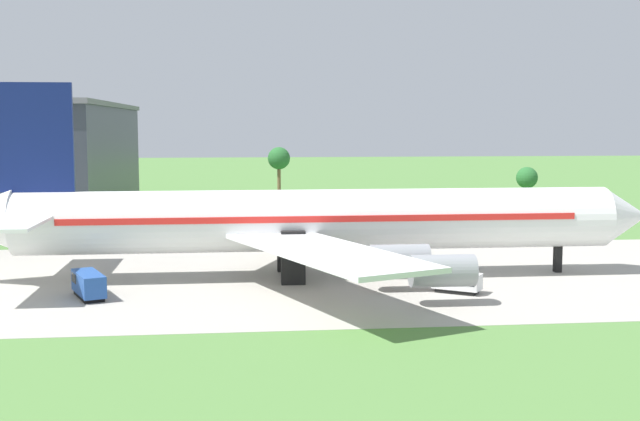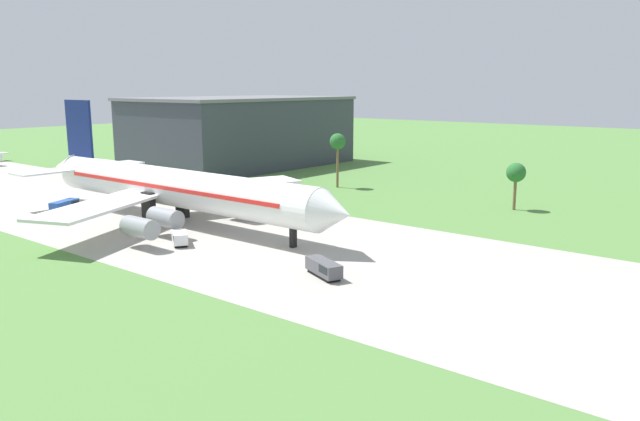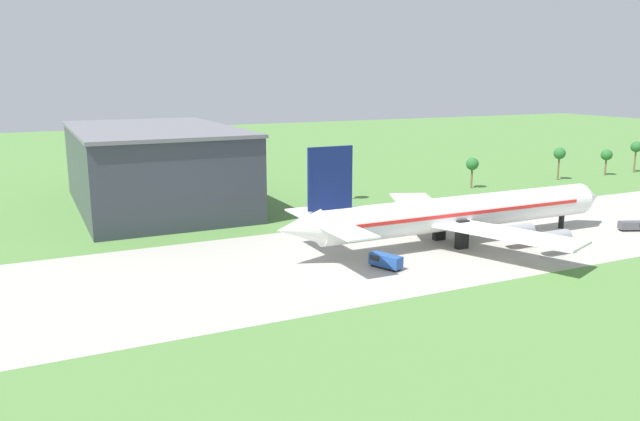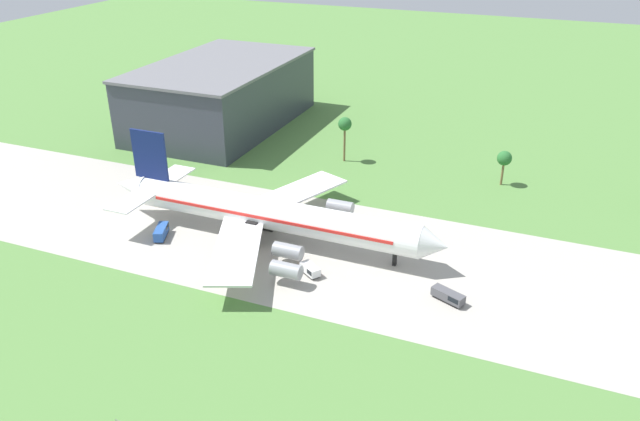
{
  "view_description": "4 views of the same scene",
  "coord_description": "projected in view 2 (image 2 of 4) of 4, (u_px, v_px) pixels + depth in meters",
  "views": [
    {
      "loc": [
        -52.37,
        -82.72,
        16.06
      ],
      "look_at": [
        -43.44,
        -0.3,
        7.03
      ],
      "focal_mm": 45.0,
      "sensor_mm": 36.0,
      "label": 1
    },
    {
      "loc": [
        39.79,
        -65.42,
        22.86
      ],
      "look_at": [
        -12.58,
        -0.3,
        6.03
      ],
      "focal_mm": 35.0,
      "sensor_mm": 36.0,
      "label": 2
    },
    {
      "loc": [
        -119.28,
        -93.97,
        31.86
      ],
      "look_at": [
        -74.3,
        -0.3,
        9.23
      ],
      "focal_mm": 35.0,
      "sensor_mm": 36.0,
      "label": 3
    },
    {
      "loc": [
        8.08,
        -101.44,
        63.67
      ],
      "look_at": [
        -35.27,
        5.0,
        6.0
      ],
      "focal_mm": 35.0,
      "sensor_mm": 36.0,
      "label": 4
    }
  ],
  "objects": [
    {
      "name": "ground_plane",
      "position": [
        399.0,
        269.0,
        78.94
      ],
      "size": [
        600.0,
        600.0,
        0.0
      ],
      "primitive_type": "plane",
      "color": "#517F3D"
    },
    {
      "name": "taxiway_strip",
      "position": [
        399.0,
        269.0,
        78.94
      ],
      "size": [
        320.0,
        44.0,
        0.02
      ],
      "color": "#A8A399",
      "rests_on": "ground_plane"
    },
    {
      "name": "jet_airliner",
      "position": [
        172.0,
        187.0,
        105.01
      ],
      "size": [
        74.82,
        53.58,
        20.1
      ],
      "color": "white",
      "rests_on": "ground_plane"
    },
    {
      "name": "baggage_tug",
      "position": [
        325.0,
        268.0,
        75.39
      ],
      "size": [
        6.39,
        4.24,
        2.0
      ],
      "color": "black",
      "rests_on": "ground_plane"
    },
    {
      "name": "fuel_truck",
      "position": [
        180.0,
        238.0,
        90.48
      ],
      "size": [
        4.82,
        4.15,
        1.94
      ],
      "color": "black",
      "rests_on": "ground_plane"
    },
    {
      "name": "catering_van",
      "position": [
        65.0,
        206.0,
        113.09
      ],
      "size": [
        4.04,
        6.18,
        2.37
      ],
      "color": "black",
      "rests_on": "ground_plane"
    },
    {
      "name": "terminal_building",
      "position": [
        241.0,
        132.0,
        178.57
      ],
      "size": [
        36.72,
        61.2,
        19.56
      ],
      "color": "#333842",
      "rests_on": "ground_plane"
    }
  ]
}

